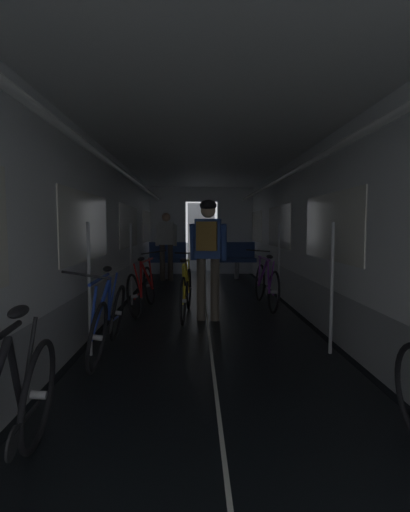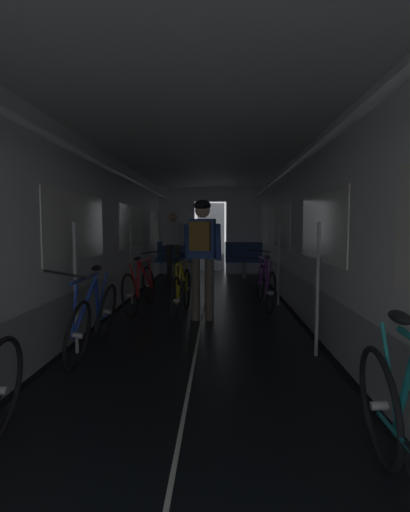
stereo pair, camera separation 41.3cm
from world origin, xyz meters
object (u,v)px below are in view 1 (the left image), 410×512
(bicycle_purple, at_px, (266,284))
(person_cyclist_aisle, at_px, (208,246))
(bicycle_blue, at_px, (108,319))
(bicycle_black, at_px, (6,431))
(person_standing_near_bench, at_px, (166,242))
(bench_seat_far_right, at_px, (237,257))
(bicycle_yellow_in_aisle, at_px, (186,291))
(bicycle_red, at_px, (143,288))
(bench_seat_far_left, at_px, (167,257))

(bicycle_purple, distance_m, person_cyclist_aisle, 1.54)
(bicycle_purple, bearing_deg, bicycle_blue, -131.73)
(bicycle_black, xyz_separation_m, person_standing_near_bench, (0.17, 7.80, 0.59))
(bench_seat_far_right, xyz_separation_m, bicycle_blue, (-1.99, -5.94, -0.19))
(person_standing_near_bench, bearing_deg, bicycle_purple, -58.99)
(bicycle_purple, distance_m, bicycle_yellow_in_aisle, 1.49)
(bicycle_red, bearing_deg, bicycle_yellow_in_aisle, -27.99)
(bench_seat_far_left, xyz_separation_m, bicycle_black, (-0.17, -8.17, -0.19))
(bicycle_black, distance_m, person_cyclist_aisle, 3.88)
(person_cyclist_aisle, bearing_deg, person_standing_near_bench, 102.41)
(bicycle_black, bearing_deg, person_standing_near_bench, 88.74)
(bench_seat_far_right, xyz_separation_m, bicycle_black, (-1.97, -8.17, -0.19))
(bicycle_yellow_in_aisle, bearing_deg, person_standing_near_bench, 98.66)
(bench_seat_far_left, height_order, bicycle_blue, bicycle_blue)
(person_standing_near_bench, bearing_deg, bench_seat_far_left, 90.41)
(bench_seat_far_left, relative_size, bicycle_blue, 0.58)
(bench_seat_far_left, distance_m, bicycle_purple, 4.06)
(bicycle_yellow_in_aisle, bearing_deg, bench_seat_far_left, 97.94)
(person_standing_near_bench, bearing_deg, bicycle_black, -91.26)
(bench_seat_far_left, height_order, person_standing_near_bench, person_standing_near_bench)
(bench_seat_far_left, distance_m, bicycle_black, 8.18)
(bicycle_purple, xyz_separation_m, person_standing_near_bench, (-1.92, 3.20, 0.59))
(bicycle_black, bearing_deg, bench_seat_far_right, 76.46)
(bench_seat_far_right, xyz_separation_m, bicycle_yellow_in_aisle, (-1.21, -4.24, -0.18))
(bicycle_black, height_order, person_cyclist_aisle, person_cyclist_aisle)
(bench_seat_far_right, height_order, person_standing_near_bench, person_standing_near_bench)
(bicycle_blue, bearing_deg, person_standing_near_bench, 88.04)
(bench_seat_far_right, bearing_deg, bicycle_black, -103.54)
(bicycle_black, bearing_deg, bench_seat_far_left, 88.82)
(bicycle_blue, bearing_deg, bicycle_black, -89.49)
(bench_seat_far_left, bearing_deg, bicycle_yellow_in_aisle, -82.06)
(bicycle_purple, height_order, person_cyclist_aisle, person_cyclist_aisle)
(bicycle_blue, xyz_separation_m, bicycle_black, (0.02, -2.23, 0.00))
(bench_seat_far_right, bearing_deg, person_cyclist_aisle, -101.15)
(bicycle_blue, distance_m, bicycle_yellow_in_aisle, 1.87)
(bicycle_black, bearing_deg, bicycle_yellow_in_aisle, 79.05)
(bicycle_yellow_in_aisle, bearing_deg, bench_seat_far_right, 74.11)
(person_cyclist_aisle, bearing_deg, bench_seat_far_left, 101.43)
(bicycle_blue, relative_size, bicycle_purple, 1.00)
(bicycle_yellow_in_aisle, bearing_deg, bicycle_black, -100.95)
(bicycle_black, xyz_separation_m, bicycle_purple, (2.09, 4.60, 0.00))
(person_cyclist_aisle, height_order, bicycle_yellow_in_aisle, person_cyclist_aisle)
(bicycle_red, height_order, person_cyclist_aisle, person_cyclist_aisle)
(bicycle_blue, relative_size, bicycle_black, 1.00)
(person_standing_near_bench, bearing_deg, bench_seat_far_right, 11.83)
(person_cyclist_aisle, bearing_deg, bicycle_blue, -127.52)
(bench_seat_far_left, bearing_deg, bench_seat_far_right, 0.00)
(person_cyclist_aisle, relative_size, bicycle_yellow_in_aisle, 1.02)
(bicycle_black, relative_size, person_cyclist_aisle, 0.98)
(bench_seat_far_left, distance_m, bench_seat_far_right, 1.80)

